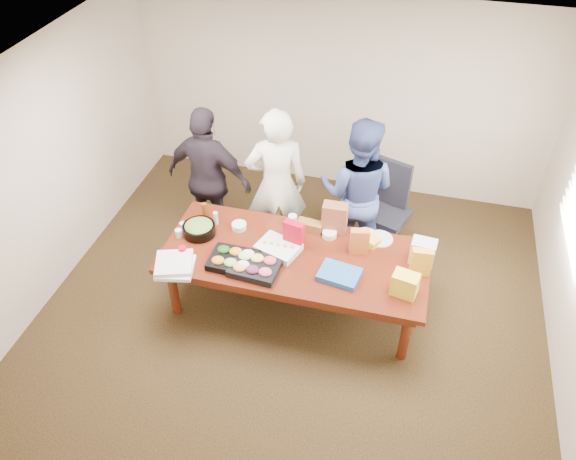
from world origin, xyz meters
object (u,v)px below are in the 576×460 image
(person_right, at_px, (357,192))
(salad_bowl, at_px, (199,229))
(office_chair, at_px, (387,212))
(sheet_cake, at_px, (278,248))
(person_center, at_px, (277,185))
(conference_table, at_px, (295,280))

(person_right, distance_m, salad_bowl, 1.85)
(office_chair, xyz_separation_m, salad_bowl, (-1.95, -1.15, 0.26))
(sheet_cake, bearing_deg, person_right, 74.36)
(office_chair, relative_size, person_right, 0.59)
(sheet_cake, bearing_deg, salad_bowl, -164.84)
(salad_bowl, bearing_deg, person_center, 49.97)
(person_center, relative_size, person_right, 1.04)
(person_right, bearing_deg, salad_bowl, 33.38)
(conference_table, bearing_deg, salad_bowl, 176.37)
(person_right, bearing_deg, sheet_cake, 58.58)
(salad_bowl, bearing_deg, office_chair, 30.53)
(conference_table, xyz_separation_m, person_right, (0.48, 1.02, 0.56))
(office_chair, xyz_separation_m, person_center, (-1.29, -0.36, 0.43))
(office_chair, xyz_separation_m, person_right, (-0.36, -0.21, 0.38))
(conference_table, bearing_deg, person_center, 117.00)
(office_chair, distance_m, person_center, 1.40)
(conference_table, relative_size, person_right, 1.50)
(office_chair, bearing_deg, person_center, -145.15)
(conference_table, bearing_deg, sheet_cake, 174.42)
(salad_bowl, bearing_deg, sheet_cake, -3.23)
(office_chair, bearing_deg, salad_bowl, -130.21)
(person_right, height_order, salad_bowl, person_right)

